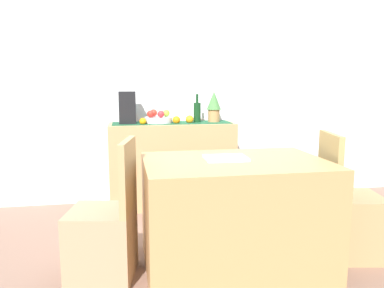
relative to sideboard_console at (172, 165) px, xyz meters
The scene contains 19 objects.
ground_plane 1.03m from the sideboard_console, 81.48° to the right, with size 6.40×6.40×0.02m, color #816152.
room_wall_rear 0.97m from the sideboard_console, 62.07° to the left, with size 6.40×0.06×2.70m, color silver.
sideboard_console is the anchor object (origin of this frame).
table_runner 0.43m from the sideboard_console, ahead, with size 1.17×0.32×0.01m, color #1A4F31.
fruit_bowl 0.48m from the sideboard_console, behind, with size 0.28×0.28×0.06m, color silver.
apple_upper 0.57m from the sideboard_console, behind, with size 0.07×0.07×0.07m, color red.
apple_rear 0.53m from the sideboard_console, 142.82° to the left, with size 0.07×0.07×0.07m, color #86AF30.
apple_front 0.54m from the sideboard_console, 153.04° to the right, with size 0.07×0.07×0.07m, color red.
apple_left 0.56m from the sideboard_console, 154.66° to the left, with size 0.07×0.07×0.07m, color red.
wine_bottle 0.59m from the sideboard_console, ahead, with size 0.07×0.07×0.29m.
coffee_maker 0.73m from the sideboard_console, behind, with size 0.16×0.18×0.32m, color black.
potted_plant 0.74m from the sideboard_console, ahead, with size 0.14×0.14×0.32m.
orange_loose_far 0.47m from the sideboard_console, 66.24° to the right, with size 0.08×0.08×0.08m, color orange.
orange_loose_near_bowl 0.50m from the sideboard_console, 13.84° to the right, with size 0.08×0.08×0.08m, color orange.
orange_loose_end 0.55m from the sideboard_console, 161.28° to the right, with size 0.07×0.07×0.07m, color orange.
dining_table 1.40m from the sideboard_console, 79.74° to the right, with size 1.20×0.83×0.74m, color tan.
open_book 1.39m from the sideboard_console, 81.78° to the right, with size 0.28×0.21×0.02m, color white.
chair_near_window 1.52m from the sideboard_console, 114.16° to the right, with size 0.47×0.47×0.90m.
chair_by_corner 1.77m from the sideboard_console, 50.88° to the right, with size 0.47×0.47×0.90m.
Camera 1 is at (-0.61, -2.82, 1.24)m, focal length 35.43 mm.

